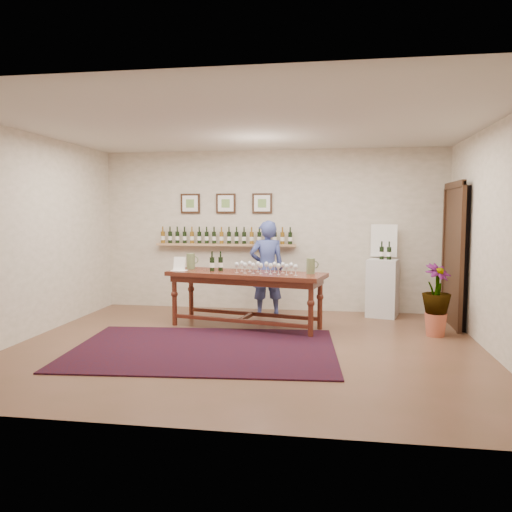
# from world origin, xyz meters

# --- Properties ---
(ground) EXTENTS (6.00, 6.00, 0.00)m
(ground) POSITION_xyz_m (0.00, 0.00, 0.00)
(ground) COLOR brown
(ground) RESTS_ON ground
(room_shell) EXTENTS (6.00, 6.00, 6.00)m
(room_shell) POSITION_xyz_m (2.11, 1.86, 1.12)
(room_shell) COLOR silver
(room_shell) RESTS_ON ground
(rug) EXTENTS (3.44, 2.44, 0.02)m
(rug) POSITION_xyz_m (-0.50, -0.24, 0.01)
(rug) COLOR #410B0D
(rug) RESTS_ON ground
(tasting_table) EXTENTS (2.45, 1.22, 0.83)m
(tasting_table) POSITION_xyz_m (-0.19, 1.06, 0.71)
(tasting_table) COLOR #401B10
(tasting_table) RESTS_ON ground
(table_glasses) EXTENTS (1.23, 0.50, 0.17)m
(table_glasses) POSITION_xyz_m (0.09, 0.99, 0.92)
(table_glasses) COLOR silver
(table_glasses) RESTS_ON tasting_table
(table_bottles) EXTENTS (0.28, 0.19, 0.27)m
(table_bottles) POSITION_xyz_m (-0.67, 1.15, 0.97)
(table_bottles) COLOR black
(table_bottles) RESTS_ON tasting_table
(pitcher_left) EXTENTS (0.17, 0.17, 0.24)m
(pitcher_left) POSITION_xyz_m (-1.12, 1.34, 0.96)
(pitcher_left) COLOR #5D6B42
(pitcher_left) RESTS_ON tasting_table
(pitcher_right) EXTENTS (0.15, 0.15, 0.23)m
(pitcher_right) POSITION_xyz_m (0.77, 1.01, 0.95)
(pitcher_right) COLOR #5D6B42
(pitcher_right) RESTS_ON tasting_table
(menu_card) EXTENTS (0.24, 0.19, 0.21)m
(menu_card) POSITION_xyz_m (-1.24, 1.13, 0.94)
(menu_card) COLOR white
(menu_card) RESTS_ON tasting_table
(display_pedestal) EXTENTS (0.58, 0.58, 0.95)m
(display_pedestal) POSITION_xyz_m (1.91, 2.19, 0.47)
(display_pedestal) COLOR silver
(display_pedestal) RESTS_ON ground
(pedestal_bottles) EXTENTS (0.33, 0.16, 0.32)m
(pedestal_bottles) POSITION_xyz_m (1.94, 2.17, 1.11)
(pedestal_bottles) COLOR black
(pedestal_bottles) RESTS_ON display_pedestal
(info_sign) EXTENTS (0.43, 0.13, 0.60)m
(info_sign) POSITION_xyz_m (1.93, 2.37, 1.25)
(info_sign) COLOR white
(info_sign) RESTS_ON display_pedestal
(potted_plant) EXTENTS (0.65, 0.65, 0.87)m
(potted_plant) POSITION_xyz_m (2.51, 0.93, 0.51)
(potted_plant) COLOR #B7583D
(potted_plant) RESTS_ON ground
(person) EXTENTS (0.66, 0.53, 1.59)m
(person) POSITION_xyz_m (0.01, 1.94, 0.79)
(person) COLOR #3A4789
(person) RESTS_ON ground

